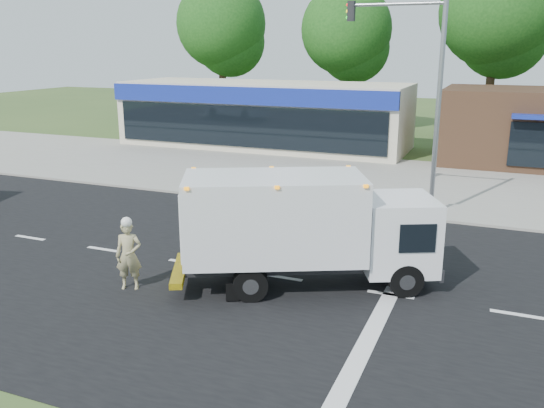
% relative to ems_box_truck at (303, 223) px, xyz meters
% --- Properties ---
extents(ground, '(120.00, 120.00, 0.00)m').
position_rel_ems_box_truck_xyz_m(ground, '(-0.68, 0.26, -1.74)').
color(ground, '#385123').
rests_on(ground, ground).
extents(road_asphalt, '(60.00, 14.00, 0.02)m').
position_rel_ems_box_truck_xyz_m(road_asphalt, '(-0.68, 0.26, -1.73)').
color(road_asphalt, black).
rests_on(road_asphalt, ground).
extents(sidewalk, '(60.00, 2.40, 0.12)m').
position_rel_ems_box_truck_xyz_m(sidewalk, '(-0.68, 8.46, -1.68)').
color(sidewalk, gray).
rests_on(sidewalk, ground).
extents(parking_apron, '(60.00, 9.00, 0.02)m').
position_rel_ems_box_truck_xyz_m(parking_apron, '(-0.68, 14.26, -1.73)').
color(parking_apron, gray).
rests_on(parking_apron, ground).
extents(lane_markings, '(55.20, 7.00, 0.01)m').
position_rel_ems_box_truck_xyz_m(lane_markings, '(0.68, -1.09, -1.72)').
color(lane_markings, silver).
rests_on(lane_markings, road_asphalt).
extents(ems_box_truck, '(7.04, 4.82, 3.02)m').
position_rel_ems_box_truck_xyz_m(ems_box_truck, '(0.00, 0.00, 0.00)').
color(ems_box_truck, black).
rests_on(ems_box_truck, ground).
extents(emergency_worker, '(0.80, 0.68, 1.97)m').
position_rel_ems_box_truck_xyz_m(emergency_worker, '(-4.11, -1.90, -0.78)').
color(emergency_worker, tan).
rests_on(emergency_worker, ground).
extents(retail_strip_mall, '(18.00, 6.20, 4.00)m').
position_rel_ems_box_truck_xyz_m(retail_strip_mall, '(-9.68, 20.19, 0.27)').
color(retail_strip_mall, beige).
rests_on(retail_strip_mall, ground).
extents(brown_storefront, '(10.00, 6.70, 4.00)m').
position_rel_ems_box_truck_xyz_m(brown_storefront, '(6.32, 20.24, 0.26)').
color(brown_storefront, '#382316').
rests_on(brown_storefront, ground).
extents(traffic_signal_pole, '(3.51, 0.25, 8.00)m').
position_rel_ems_box_truck_xyz_m(traffic_signal_pole, '(1.68, 7.86, 3.19)').
color(traffic_signal_pole, gray).
rests_on(traffic_signal_pole, ground).
extents(background_trees, '(36.77, 7.39, 12.10)m').
position_rel_ems_box_truck_xyz_m(background_trees, '(-1.52, 28.43, 5.64)').
color(background_trees, '#332114').
rests_on(background_trees, ground).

